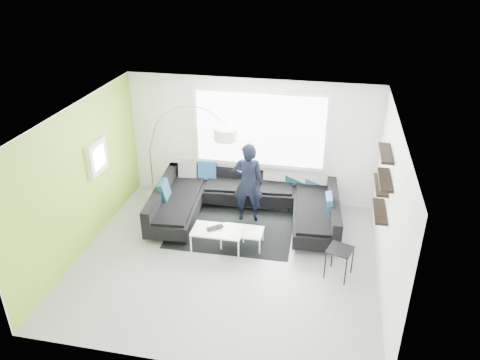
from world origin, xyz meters
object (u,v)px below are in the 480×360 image
Objects in this scene: sectional_sofa at (246,204)px; side_table at (339,262)px; laptop at (216,229)px; person at (248,183)px; arc_lamp at (149,150)px; coffee_table at (230,238)px.

sectional_sofa is 2.50m from side_table.
person is at bearing 31.79° from laptop.
arc_lamp is at bearing 153.31° from side_table.
coffee_table is 2.13m from side_table.
sectional_sofa is 1.71× the size of arc_lamp.
person is at bearing 81.60° from coffee_table.
person is (0.04, 0.02, 0.51)m from sectional_sofa.
arc_lamp reaches higher than person.
sectional_sofa reaches higher than side_table.
side_table is (4.29, -2.16, -0.88)m from arc_lamp.
coffee_table is 1.28m from person.
coffee_table is at bearing -100.56° from sectional_sofa.
arc_lamp is at bearing 160.45° from sectional_sofa.
sectional_sofa reaches higher than coffee_table.
sectional_sofa is 9.96× the size of laptop.
sectional_sofa is 1.08m from coffee_table.
arc_lamp is 5.81× the size of laptop.
arc_lamp is (-2.22, 1.68, 0.96)m from coffee_table.
arc_lamp is 2.74m from laptop.
laptop is at bearing -163.96° from coffee_table.
laptop is (1.96, -1.75, -0.75)m from arc_lamp.
person is (2.37, -0.60, -0.29)m from arc_lamp.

